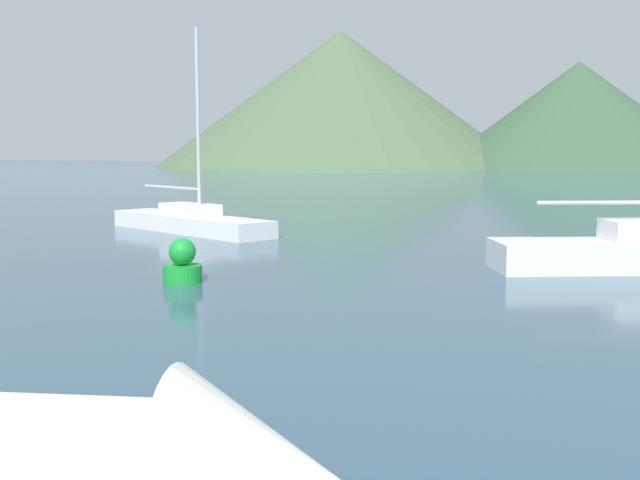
# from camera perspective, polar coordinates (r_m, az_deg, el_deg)

# --- Properties ---
(sailboat_inner) EXTENTS (7.33, 4.37, 6.74)m
(sailboat_inner) POSITION_cam_1_polar(r_m,az_deg,el_deg) (27.54, -9.21, 1.38)
(sailboat_inner) COLOR white
(sailboat_inner) RESTS_ON ground_plane
(buoy_marker) EXTENTS (0.83, 0.83, 0.96)m
(buoy_marker) POSITION_cam_1_polar(r_m,az_deg,el_deg) (17.45, -9.75, -1.71)
(buoy_marker) COLOR green
(buoy_marker) RESTS_ON ground_plane
(hill_west) EXTENTS (49.32, 49.32, 17.96)m
(hill_west) POSITION_cam_1_polar(r_m,az_deg,el_deg) (108.84, 1.46, 9.99)
(hill_west) COLOR #4C6647
(hill_west) RESTS_ON ground_plane
(hill_central) EXTENTS (35.22, 35.22, 13.15)m
(hill_central) POSITION_cam_1_polar(r_m,az_deg,el_deg) (105.89, 17.85, 8.45)
(hill_central) COLOR #38563D
(hill_central) RESTS_ON ground_plane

